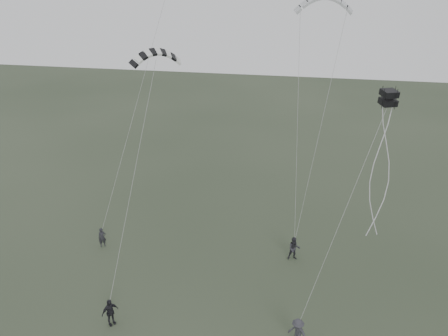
% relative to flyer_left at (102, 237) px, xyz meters
% --- Properties ---
extents(ground, '(140.00, 140.00, 0.00)m').
position_rel_flyer_left_xyz_m(ground, '(7.82, -4.98, -0.76)').
color(ground, '#2C3826').
rests_on(ground, ground).
extents(flyer_left, '(0.66, 0.62, 1.52)m').
position_rel_flyer_left_xyz_m(flyer_left, '(0.00, 0.00, 0.00)').
color(flyer_left, black).
rests_on(flyer_left, ground).
extents(flyer_right, '(0.97, 0.83, 1.77)m').
position_rel_flyer_left_xyz_m(flyer_right, '(14.11, 1.22, 0.12)').
color(flyer_right, '#27272C').
rests_on(flyer_right, ground).
extents(flyer_center, '(0.96, 1.06, 1.74)m').
position_rel_flyer_left_xyz_m(flyer_center, '(4.09, -7.37, 0.11)').
color(flyer_center, black).
rests_on(flyer_center, ground).
extents(flyer_far, '(1.33, 1.20, 1.79)m').
position_rel_flyer_left_xyz_m(flyer_far, '(14.74, -6.86, 0.14)').
color(flyer_far, '#2E2E34').
rests_on(flyer_far, ground).
extents(kite_striped, '(3.27, 2.78, 1.43)m').
position_rel_flyer_left_xyz_m(kite_striped, '(4.73, 1.02, 13.54)').
color(kite_striped, black).
rests_on(kite_striped, flyer_center).
extents(kite_box, '(0.98, 1.02, 0.83)m').
position_rel_flyer_left_xyz_m(kite_box, '(18.23, -2.82, 12.29)').
color(kite_box, black).
rests_on(kite_box, flyer_far).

